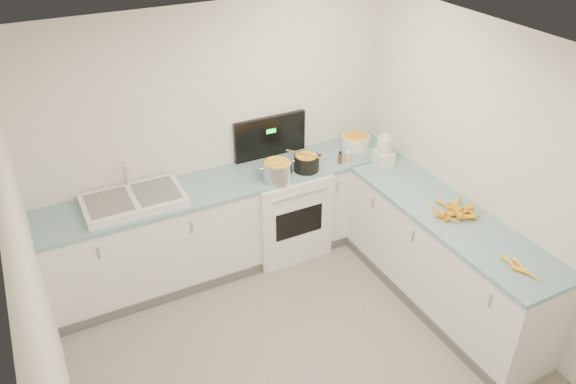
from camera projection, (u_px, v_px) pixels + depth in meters
name	position (u px, v px, depth m)	size (l,w,h in m)	color
floor	(318.00, 378.00, 4.44)	(3.50, 4.00, 0.00)	gray
ceiling	(330.00, 75.00, 3.13)	(3.50, 4.00, 0.00)	white
wall_back	(216.00, 138.00, 5.30)	(3.50, 2.50, 0.00)	white
wall_left	(50.00, 341.00, 3.10)	(4.00, 2.50, 0.00)	white
wall_right	(513.00, 191.00, 4.47)	(4.00, 2.50, 0.00)	white
counter_back	(233.00, 221.00, 5.48)	(3.50, 0.62, 0.94)	white
counter_right	(444.00, 258.00, 4.98)	(0.62, 2.20, 0.94)	white
stove	(284.00, 208.00, 5.68)	(0.76, 0.65, 1.36)	white
sink	(134.00, 200.00, 4.87)	(0.86, 0.52, 0.31)	white
steel_pot	(277.00, 172.00, 5.20)	(0.28, 0.28, 0.20)	silver
black_pot	(306.00, 164.00, 5.37)	(0.24, 0.24, 0.17)	black
wooden_spoon	(307.00, 155.00, 5.32)	(0.02, 0.02, 0.43)	#AD7A47
mixing_bowl	(355.00, 142.00, 5.78)	(0.29, 0.29, 0.13)	white
extract_bottle	(340.00, 158.00, 5.49)	(0.04, 0.04, 0.11)	#593319
spice_jar	(348.00, 157.00, 5.52)	(0.06, 0.06, 0.10)	#E5B266
food_processor	(384.00, 152.00, 5.43)	(0.17, 0.20, 0.32)	white
carrot_pile	(457.00, 211.00, 4.72)	(0.37, 0.41, 0.09)	#F5A31E
peeled_carrots	(522.00, 269.00, 4.10)	(0.12, 0.35, 0.04)	#FFAD26
peelings	(110.00, 203.00, 4.75)	(0.23, 0.25, 0.01)	tan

